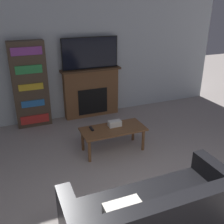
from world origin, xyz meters
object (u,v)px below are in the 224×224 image
Objects in this scene: couch at (157,220)px; bookshelf at (30,85)px; fireplace at (91,92)px; coffee_table at (113,131)px; tv at (90,53)px.

bookshelf is (-0.85, 3.50, 0.58)m from couch.
bookshelf is at bearing -178.99° from fireplace.
fireplace reaches higher than coffee_table.
fireplace is 3.56m from couch.
bookshelf is (-1.13, 1.59, 0.50)m from coffee_table.
couch is at bearing -96.83° from fireplace.
coffee_table is at bearing 81.61° from couch.
couch is 3.65m from bookshelf.
tv is 1.39m from bookshelf.
tv reaches higher than coffee_table.
fireplace is at bearing 1.01° from bookshelf.
fireplace is at bearing 85.03° from coffee_table.
tv is 1.91m from coffee_table.
couch is at bearing -96.87° from tv.
fireplace is 1.08× the size of tv.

